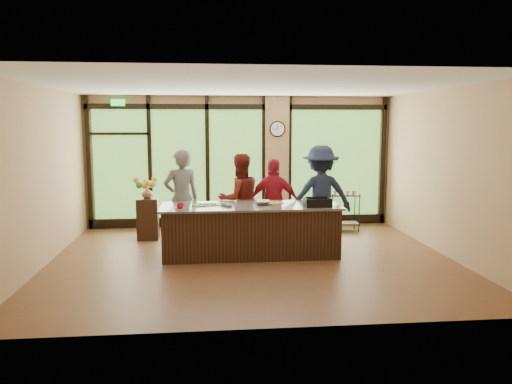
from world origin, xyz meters
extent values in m
plane|color=brown|center=(0.00, 0.00, 0.00)|extent=(7.00, 7.00, 0.00)
plane|color=silver|center=(0.00, 0.00, 3.00)|extent=(7.00, 7.00, 0.00)
plane|color=tan|center=(0.00, 3.00, 1.50)|extent=(7.00, 0.00, 7.00)
plane|color=tan|center=(-3.50, 0.00, 1.50)|extent=(0.00, 6.00, 6.00)
plane|color=tan|center=(3.50, 0.00, 1.50)|extent=(0.00, 6.00, 6.00)
cube|color=tan|center=(0.85, 2.94, 1.50)|extent=(0.55, 0.12, 3.00)
cube|color=black|center=(0.00, 2.95, 2.75)|extent=(6.90, 0.08, 0.12)
cube|color=black|center=(0.00, 2.95, 0.12)|extent=(6.90, 0.08, 0.20)
cube|color=#19D83F|center=(-2.70, 2.90, 2.83)|extent=(0.30, 0.04, 0.14)
cube|color=#2A6021|center=(-2.70, 2.97, 1.45)|extent=(1.20, 0.02, 2.50)
cube|color=#2A6021|center=(-1.40, 2.97, 1.45)|extent=(1.20, 0.02, 2.50)
cube|color=#2A6021|center=(-0.10, 2.97, 1.45)|extent=(1.20, 0.02, 2.50)
cube|color=#2A6021|center=(2.25, 2.97, 1.45)|extent=(2.10, 0.02, 2.50)
cube|color=black|center=(-3.40, 2.95, 1.50)|extent=(0.08, 0.08, 3.00)
cube|color=black|center=(-2.05, 2.95, 1.50)|extent=(0.08, 0.08, 3.00)
cube|color=black|center=(-0.75, 2.95, 1.50)|extent=(0.08, 0.08, 3.00)
cube|color=black|center=(0.55, 2.95, 1.50)|extent=(0.08, 0.08, 3.00)
cube|color=black|center=(1.15, 2.95, 1.50)|extent=(0.08, 0.08, 3.00)
cube|color=black|center=(3.40, 2.95, 1.50)|extent=(0.08, 0.08, 3.00)
cube|color=#321C10|center=(0.00, 0.30, 0.44)|extent=(3.10, 1.00, 0.88)
cube|color=gray|center=(0.00, 0.30, 0.90)|extent=(3.20, 1.10, 0.04)
cylinder|color=black|center=(0.85, 2.87, 2.25)|extent=(0.36, 0.04, 0.36)
cylinder|color=white|center=(0.85, 2.85, 2.25)|extent=(0.31, 0.01, 0.31)
cube|color=black|center=(0.85, 2.85, 2.30)|extent=(0.01, 0.00, 0.11)
cube|color=black|center=(0.80, 2.85, 2.25)|extent=(0.09, 0.00, 0.01)
imported|color=slate|center=(-1.26, 1.03, 0.95)|extent=(0.80, 0.65, 1.89)
imported|color=maroon|center=(-0.14, 1.12, 0.90)|extent=(1.03, 0.90, 1.80)
imported|color=maroon|center=(0.54, 1.05, 0.85)|extent=(1.07, 0.73, 1.69)
imported|color=#1B243C|center=(1.45, 1.04, 0.98)|extent=(1.29, 0.77, 1.95)
cube|color=black|center=(1.16, 0.04, 0.96)|extent=(0.46, 0.36, 0.08)
imported|color=silver|center=(0.22, 0.31, 0.96)|extent=(0.36, 0.36, 0.08)
cube|color=#40812F|center=(-0.81, 0.37, 0.93)|extent=(0.49, 0.43, 0.01)
cube|color=yellow|center=(-0.71, 0.38, 0.93)|extent=(0.41, 0.34, 0.01)
cube|color=yellow|center=(0.39, 0.51, 0.93)|extent=(0.48, 0.42, 0.01)
imported|color=silver|center=(-0.46, 0.34, 0.95)|extent=(0.17, 0.17, 0.05)
imported|color=silver|center=(-0.39, 0.17, 0.94)|extent=(0.18, 0.18, 0.05)
imported|color=silver|center=(-0.43, 0.69, 0.94)|extent=(0.15, 0.15, 0.03)
imported|color=#B11124|center=(-1.24, 0.06, 0.97)|extent=(0.16, 0.16, 0.09)
cube|color=#321C10|center=(-2.00, 1.80, 0.43)|extent=(0.43, 0.43, 0.85)
imported|color=#92744F|center=(-2.00, 1.80, 0.97)|extent=(0.28, 0.28, 0.24)
cube|color=#321C10|center=(2.24, 2.17, 0.17)|extent=(0.69, 0.42, 0.03)
cube|color=#321C10|center=(2.24, 2.17, 0.81)|extent=(0.69, 0.42, 0.03)
cylinder|color=black|center=(1.94, 2.00, 0.43)|extent=(0.02, 0.02, 0.86)
cylinder|color=black|center=(2.55, 2.00, 0.43)|extent=(0.02, 0.02, 0.86)
cylinder|color=black|center=(1.94, 2.34, 0.43)|extent=(0.02, 0.02, 0.86)
cylinder|color=black|center=(2.55, 2.34, 0.43)|extent=(0.02, 0.02, 0.86)
imported|color=silver|center=(2.04, 2.17, 0.87)|extent=(0.10, 0.10, 0.09)
imported|color=silver|center=(2.18, 2.17, 0.87)|extent=(0.10, 0.10, 0.09)
imported|color=silver|center=(2.32, 2.17, 0.87)|extent=(0.10, 0.10, 0.09)
imported|color=silver|center=(2.45, 2.17, 0.87)|extent=(0.10, 0.10, 0.09)
camera|label=1|loc=(-0.78, -8.49, 2.36)|focal=35.00mm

